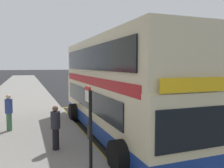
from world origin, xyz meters
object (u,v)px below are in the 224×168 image
(double_decker_bus, at_px, (115,89))
(bus_stop_sign, at_px, (90,125))
(pedestrian_further_back, at_px, (56,126))
(parked_car_silver_distant, at_px, (120,88))
(pedestrian_waiting_near_sign, at_px, (9,111))

(double_decker_bus, distance_m, bus_stop_sign, 4.96)
(double_decker_bus, height_order, pedestrian_further_back, double_decker_bus)
(parked_car_silver_distant, height_order, pedestrian_waiting_near_sign, pedestrian_waiting_near_sign)
(double_decker_bus, xyz_separation_m, bus_stop_sign, (-2.39, -4.33, -0.43))
(parked_car_silver_distant, relative_size, pedestrian_waiting_near_sign, 2.45)
(parked_car_silver_distant, height_order, pedestrian_further_back, pedestrian_further_back)
(pedestrian_further_back, bearing_deg, parked_car_silver_distant, 59.70)
(bus_stop_sign, relative_size, pedestrian_further_back, 1.55)
(bus_stop_sign, bearing_deg, parked_car_silver_distant, 65.28)
(double_decker_bus, height_order, pedestrian_waiting_near_sign, double_decker_bus)
(double_decker_bus, relative_size, pedestrian_further_back, 6.80)
(bus_stop_sign, height_order, parked_car_silver_distant, bus_stop_sign)
(parked_car_silver_distant, bearing_deg, bus_stop_sign, -115.72)
(bus_stop_sign, distance_m, pedestrian_waiting_near_sign, 6.37)
(double_decker_bus, relative_size, bus_stop_sign, 4.39)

